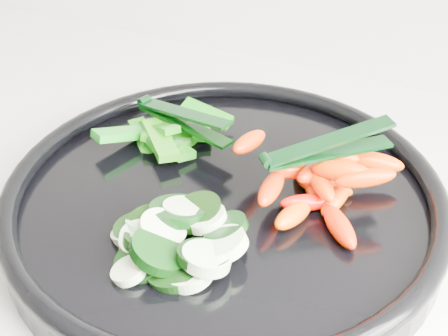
% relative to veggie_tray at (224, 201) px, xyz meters
% --- Properties ---
extents(veggie_tray, '(0.49, 0.49, 0.04)m').
position_rel_veggie_tray_xyz_m(veggie_tray, '(0.00, 0.00, 0.00)').
color(veggie_tray, black).
rests_on(veggie_tray, counter).
extents(cucumber_pile, '(0.12, 0.12, 0.04)m').
position_rel_veggie_tray_xyz_m(cucumber_pile, '(-0.01, -0.07, 0.01)').
color(cucumber_pile, black).
rests_on(cucumber_pile, veggie_tray).
extents(carrot_pile, '(0.14, 0.15, 0.06)m').
position_rel_veggie_tray_xyz_m(carrot_pile, '(0.07, 0.03, 0.02)').
color(carrot_pile, '#FF5100').
rests_on(carrot_pile, veggie_tray).
extents(pepper_pile, '(0.11, 0.11, 0.04)m').
position_rel_veggie_tray_xyz_m(pepper_pile, '(-0.09, 0.05, 0.01)').
color(pepper_pile, '#0C6E0A').
rests_on(pepper_pile, veggie_tray).
extents(tong_carrot, '(0.09, 0.09, 0.02)m').
position_rel_veggie_tray_xyz_m(tong_carrot, '(0.07, 0.04, 0.05)').
color(tong_carrot, black).
rests_on(tong_carrot, carrot_pile).
extents(tong_pepper, '(0.11, 0.05, 0.02)m').
position_rel_veggie_tray_xyz_m(tong_pepper, '(-0.07, 0.06, 0.03)').
color(tong_pepper, black).
rests_on(tong_pepper, pepper_pile).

